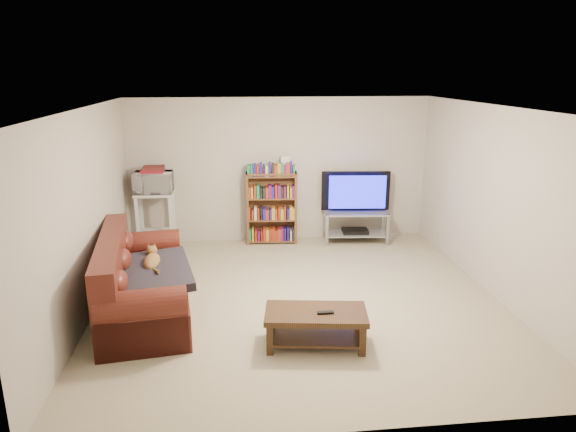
{
  "coord_description": "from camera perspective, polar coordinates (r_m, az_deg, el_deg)",
  "views": [
    {
      "loc": [
        -0.8,
        -5.93,
        2.81
      ],
      "look_at": [
        -0.1,
        0.4,
        1.0
      ],
      "focal_mm": 32.0,
      "sensor_mm": 36.0,
      "label": 1
    }
  ],
  "objects": [
    {
      "name": "floor",
      "position": [
        6.61,
        1.26,
        -9.29
      ],
      "size": [
        5.0,
        5.0,
        0.0
      ],
      "primitive_type": "plane",
      "color": "tan",
      "rests_on": "ground"
    },
    {
      "name": "ceiling",
      "position": [
        6.0,
        1.4,
        11.94
      ],
      "size": [
        5.0,
        5.0,
        0.0
      ],
      "primitive_type": "plane",
      "rotation": [
        3.14,
        0.0,
        0.0
      ],
      "color": "white",
      "rests_on": "ground"
    },
    {
      "name": "wall_back",
      "position": [
        8.62,
        -0.89,
        5.11
      ],
      "size": [
        5.0,
        0.0,
        5.0
      ],
      "primitive_type": "plane",
      "rotation": [
        1.57,
        0.0,
        0.0
      ],
      "color": "beige",
      "rests_on": "ground"
    },
    {
      "name": "wall_front",
      "position": [
        3.87,
        6.3,
        -8.82
      ],
      "size": [
        5.0,
        0.0,
        5.0
      ],
      "primitive_type": "plane",
      "rotation": [
        -1.57,
        0.0,
        0.0
      ],
      "color": "beige",
      "rests_on": "ground"
    },
    {
      "name": "wall_left",
      "position": [
        6.37,
        -21.55,
        0.1
      ],
      "size": [
        0.0,
        5.0,
        5.0
      ],
      "primitive_type": "plane",
      "rotation": [
        1.57,
        0.0,
        1.57
      ],
      "color": "beige",
      "rests_on": "ground"
    },
    {
      "name": "wall_right",
      "position": [
        6.98,
        22.14,
        1.33
      ],
      "size": [
        0.0,
        5.0,
        5.0
      ],
      "primitive_type": "plane",
      "rotation": [
        1.57,
        0.0,
        -1.57
      ],
      "color": "beige",
      "rests_on": "ground"
    },
    {
      "name": "sofa",
      "position": [
        6.42,
        -16.39,
        -7.53
      ],
      "size": [
        1.24,
        2.32,
        0.95
      ],
      "rotation": [
        0.0,
        0.0,
        0.13
      ],
      "color": "#521D15",
      "rests_on": "floor"
    },
    {
      "name": "blanket",
      "position": [
        6.19,
        -14.86,
        -6.08
      ],
      "size": [
        1.07,
        1.27,
        0.19
      ],
      "primitive_type": "cube",
      "rotation": [
        0.05,
        -0.04,
        0.21
      ],
      "color": "#26212A",
      "rests_on": "sofa"
    },
    {
      "name": "cat",
      "position": [
        6.36,
        -14.88,
        -4.91
      ],
      "size": [
        0.32,
        0.63,
        0.18
      ],
      "primitive_type": null,
      "rotation": [
        0.0,
        0.0,
        0.13
      ],
      "color": "brown",
      "rests_on": "sofa"
    },
    {
      "name": "coffee_table",
      "position": [
        5.51,
        3.1,
        -11.63
      ],
      "size": [
        1.13,
        0.67,
        0.39
      ],
      "rotation": [
        0.0,
        0.0,
        -0.14
      ],
      "color": "#342112",
      "rests_on": "floor"
    },
    {
      "name": "remote",
      "position": [
        5.41,
        4.18,
        -10.65
      ],
      "size": [
        0.17,
        0.05,
        0.02
      ],
      "primitive_type": "cube",
      "rotation": [
        0.0,
        0.0,
        0.01
      ],
      "color": "black",
      "rests_on": "coffee_table"
    },
    {
      "name": "tv_stand",
      "position": [
        8.72,
        7.51,
        -0.59
      ],
      "size": [
        1.11,
        0.57,
        0.53
      ],
      "rotation": [
        0.0,
        0.0,
        -0.09
      ],
      "color": "#999EA3",
      "rests_on": "floor"
    },
    {
      "name": "television",
      "position": [
        8.59,
        7.63,
        2.64
      ],
      "size": [
        1.16,
        0.25,
        0.66
      ],
      "primitive_type": "imported",
      "rotation": [
        0.0,
        0.0,
        3.05
      ],
      "color": "black",
      "rests_on": "tv_stand"
    },
    {
      "name": "dvd_player",
      "position": [
        8.77,
        7.47,
        -1.66
      ],
      "size": [
        0.45,
        0.34,
        0.06
      ],
      "primitive_type": "cube",
      "rotation": [
        0.0,
        0.0,
        -0.09
      ],
      "color": "black",
      "rests_on": "tv_stand"
    },
    {
      "name": "bookshelf",
      "position": [
        8.54,
        -1.83,
        1.03
      ],
      "size": [
        0.85,
        0.32,
        1.21
      ],
      "rotation": [
        0.0,
        0.0,
        -0.07
      ],
      "color": "brown",
      "rests_on": "floor"
    },
    {
      "name": "shelf_clutter",
      "position": [
        8.4,
        -1.2,
        5.6
      ],
      "size": [
        0.62,
        0.2,
        0.28
      ],
      "rotation": [
        0.0,
        0.0,
        -0.07
      ],
      "color": "silver",
      "rests_on": "bookshelf"
    },
    {
      "name": "microwave_stand",
      "position": [
        8.46,
        -14.49,
        0.29
      ],
      "size": [
        0.6,
        0.44,
        0.95
      ],
      "rotation": [
        0.0,
        0.0,
        -0.01
      ],
      "color": "silver",
      "rests_on": "floor"
    },
    {
      "name": "microwave",
      "position": [
        8.35,
        -14.72,
        3.64
      ],
      "size": [
        0.59,
        0.41,
        0.33
      ],
      "primitive_type": "imported",
      "rotation": [
        0.0,
        0.0,
        -0.01
      ],
      "color": "silver",
      "rests_on": "microwave_stand"
    },
    {
      "name": "game_boxes",
      "position": [
        8.31,
        -14.81,
        4.9
      ],
      "size": [
        0.35,
        0.31,
        0.05
      ],
      "primitive_type": "cube",
      "rotation": [
        0.0,
        0.0,
        -0.01
      ],
      "color": "maroon",
      "rests_on": "microwave"
    }
  ]
}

